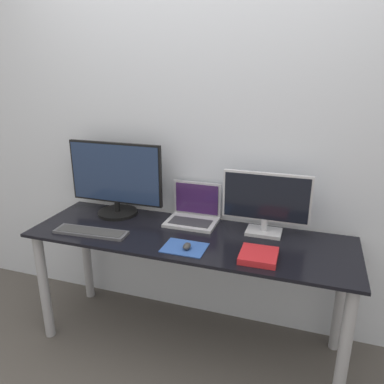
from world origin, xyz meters
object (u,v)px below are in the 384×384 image
laptop (194,212)px  monitor_left (116,179)px  mouse (187,246)px  book (259,256)px  keyboard (91,232)px  monitor_right (266,202)px

laptop → monitor_left: bearing=-175.0°
mouse → book: size_ratio=0.33×
keyboard → mouse: size_ratio=6.87×
keyboard → mouse: (0.59, -0.02, 0.01)m
monitor_right → keyboard: bearing=-161.4°
mouse → laptop: bearing=102.9°
keyboard → mouse: mouse is taller
mouse → book: (0.37, 0.02, -0.00)m
monitor_right → laptop: bearing=174.3°
monitor_left → mouse: bearing=-29.3°
mouse → monitor_right: bearing=43.4°
monitor_right → mouse: 0.52m
keyboard → book: (0.97, 0.01, 0.01)m
laptop → mouse: bearing=-77.1°
keyboard → mouse: 0.59m
monitor_left → mouse: monitor_left is taller
keyboard → mouse: bearing=-1.5°
monitor_right → keyboard: monitor_right is taller
monitor_right → mouse: size_ratio=7.74×
book → mouse: bearing=-176.3°
book → laptop: bearing=142.3°
laptop → mouse: laptop is taller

